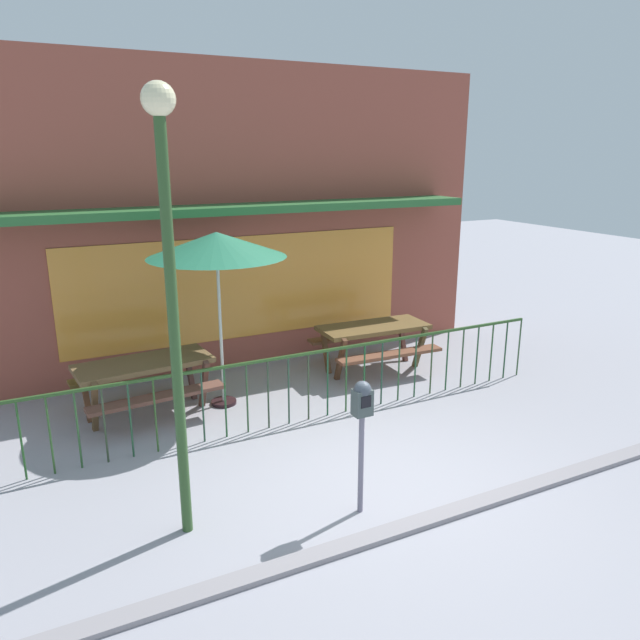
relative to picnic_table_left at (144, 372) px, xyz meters
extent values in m
plane|color=#9896A0|center=(1.93, -2.99, -0.61)|extent=(40.00, 40.00, 0.00)
cube|color=#5A2D1D|center=(1.93, 1.56, -0.61)|extent=(9.00, 0.54, 0.01)
cube|color=#964739|center=(1.93, 1.56, 1.84)|extent=(9.00, 0.50, 4.90)
cube|color=orange|center=(1.93, 1.30, 0.74)|extent=(5.85, 0.02, 1.70)
cube|color=#2A6330|center=(1.93, 0.92, 2.07)|extent=(7.65, 0.79, 0.12)
cube|color=#294C20|center=(1.93, -1.18, 0.34)|extent=(7.56, 0.04, 0.04)
cylinder|color=#214F20|center=(-1.56, -1.18, -0.14)|extent=(0.02, 0.02, 0.95)
cylinder|color=#2A5023|center=(-1.27, -1.18, -0.14)|extent=(0.02, 0.02, 0.95)
cylinder|color=#285028|center=(-0.98, -1.18, -0.14)|extent=(0.02, 0.02, 0.95)
cylinder|color=#2D3E28|center=(-0.69, -1.18, -0.14)|extent=(0.02, 0.02, 0.95)
cylinder|color=#1F482D|center=(-0.40, -1.18, -0.14)|extent=(0.02, 0.02, 0.95)
cylinder|color=#2B4E21|center=(-0.11, -1.18, -0.14)|extent=(0.02, 0.02, 0.95)
cylinder|color=#2C4D2C|center=(0.18, -1.18, -0.14)|extent=(0.02, 0.02, 0.95)
cylinder|color=#254531|center=(0.47, -1.18, -0.14)|extent=(0.02, 0.02, 0.95)
cylinder|color=#1F4C26|center=(0.76, -1.18, -0.14)|extent=(0.02, 0.02, 0.95)
cylinder|color=#2A492B|center=(1.06, -1.18, -0.14)|extent=(0.02, 0.02, 0.95)
cylinder|color=#2B3D2B|center=(1.35, -1.18, -0.14)|extent=(0.02, 0.02, 0.95)
cylinder|color=#25412F|center=(1.64, -1.18, -0.14)|extent=(0.02, 0.02, 0.95)
cylinder|color=#2C3D27|center=(1.93, -1.18, -0.14)|extent=(0.02, 0.02, 0.95)
cylinder|color=#194428|center=(2.22, -1.18, -0.14)|extent=(0.02, 0.02, 0.95)
cylinder|color=#244F26|center=(2.51, -1.18, -0.14)|extent=(0.02, 0.02, 0.95)
cylinder|color=#1A4F27|center=(2.80, -1.18, -0.14)|extent=(0.02, 0.02, 0.95)
cylinder|color=#1C3E2D|center=(3.09, -1.18, -0.14)|extent=(0.02, 0.02, 0.95)
cylinder|color=#254929|center=(3.38, -1.18, -0.14)|extent=(0.02, 0.02, 0.95)
cylinder|color=#234B2F|center=(3.67, -1.18, -0.14)|extent=(0.02, 0.02, 0.95)
cylinder|color=#2D4525|center=(3.96, -1.18, -0.14)|extent=(0.02, 0.02, 0.95)
cylinder|color=#1F4929|center=(4.25, -1.18, -0.14)|extent=(0.02, 0.02, 0.95)
cylinder|color=#2A472B|center=(4.54, -1.18, -0.14)|extent=(0.02, 0.02, 0.95)
cylinder|color=#264C30|center=(4.84, -1.18, -0.14)|extent=(0.02, 0.02, 0.95)
cylinder|color=#294F2A|center=(5.13, -1.18, -0.14)|extent=(0.02, 0.02, 0.95)
cylinder|color=#1B4226|center=(5.42, -1.18, -0.14)|extent=(0.02, 0.02, 0.95)
cylinder|color=#2D4E2C|center=(5.71, -1.18, -0.14)|extent=(0.02, 0.02, 0.95)
cube|color=brown|center=(0.00, 0.00, 0.13)|extent=(1.87, 0.93, 0.07)
cube|color=brown|center=(0.05, -0.55, -0.17)|extent=(1.82, 0.43, 0.05)
cube|color=brown|center=(-0.05, 0.55, -0.17)|extent=(1.82, 0.43, 0.05)
cube|color=brown|center=(-0.71, -0.35, -0.24)|extent=(0.10, 0.35, 0.78)
cube|color=brown|center=(-0.76, 0.21, -0.24)|extent=(0.10, 0.35, 0.78)
cube|color=brown|center=(0.76, -0.21, -0.24)|extent=(0.10, 0.35, 0.78)
cube|color=#4F322C|center=(0.71, 0.35, -0.24)|extent=(0.10, 0.35, 0.78)
cube|color=brown|center=(3.72, 0.09, 0.13)|extent=(1.83, 0.84, 0.07)
cube|color=brown|center=(3.70, -0.46, -0.17)|extent=(1.81, 0.34, 0.05)
cube|color=brown|center=(3.75, 0.64, -0.17)|extent=(1.81, 0.34, 0.05)
cube|color=brown|center=(2.97, -0.16, -0.24)|extent=(0.08, 0.35, 0.78)
cube|color=brown|center=(3.00, 0.40, -0.24)|extent=(0.08, 0.35, 0.78)
cube|color=brown|center=(4.45, -0.22, -0.24)|extent=(0.08, 0.35, 0.78)
cube|color=brown|center=(4.47, 0.34, -0.24)|extent=(0.08, 0.35, 0.78)
cylinder|color=black|center=(1.06, -0.15, -0.59)|extent=(0.36, 0.36, 0.05)
cylinder|color=#B6BCB1|center=(1.06, -0.15, 0.61)|extent=(0.04, 0.04, 2.44)
cone|color=#267452|center=(1.06, -0.15, 1.71)|extent=(1.90, 1.90, 0.34)
cylinder|color=slate|center=(1.46, -3.37, -0.08)|extent=(0.06, 0.06, 1.06)
cube|color=#414D4C|center=(1.46, -3.37, 0.58)|extent=(0.18, 0.14, 0.26)
sphere|color=#3F4752|center=(1.46, -3.37, 0.72)|extent=(0.17, 0.17, 0.17)
cube|color=black|center=(1.46, -3.44, 0.62)|extent=(0.11, 0.01, 0.12)
cylinder|color=#2D4E25|center=(-0.19, -2.89, 1.29)|extent=(0.10, 0.10, 3.81)
sphere|color=beige|center=(-0.19, -2.89, 3.32)|extent=(0.28, 0.28, 0.28)
cube|color=gray|center=(1.93, -3.84, -0.61)|extent=(12.60, 0.20, 0.11)
camera|label=1|loc=(-1.31, -7.98, 2.91)|focal=33.72mm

